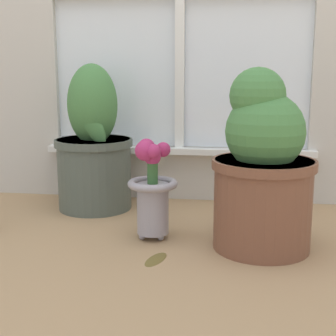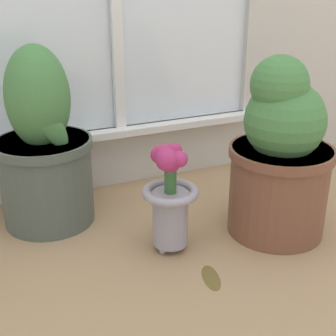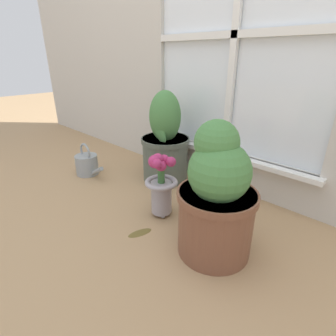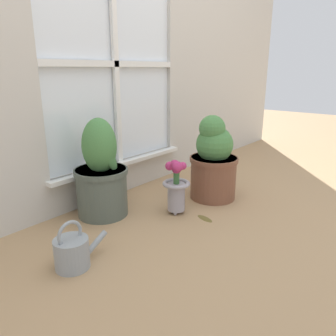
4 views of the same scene
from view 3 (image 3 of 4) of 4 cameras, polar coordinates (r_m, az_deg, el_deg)
name	(u,v)px [view 3 (image 3 of 4)]	position (r m, az deg, el deg)	size (l,w,h in m)	color
ground_plane	(138,232)	(1.20, -6.45, -13.69)	(10.00, 10.00, 0.00)	tan
potted_plant_left	(165,145)	(1.59, -0.63, 5.13)	(0.29, 0.29, 0.54)	#4C564C
potted_plant_right	(217,198)	(0.99, 10.54, -6.52)	(0.30, 0.30, 0.53)	brown
flower_vase	(161,185)	(1.23, -1.53, -3.65)	(0.15, 0.15, 0.32)	#99939E
watering_can	(87,164)	(1.78, -17.20, 0.84)	(0.26, 0.14, 0.21)	gray
fallen_leaf	(139,233)	(1.19, -6.29, -13.82)	(0.07, 0.12, 0.01)	brown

